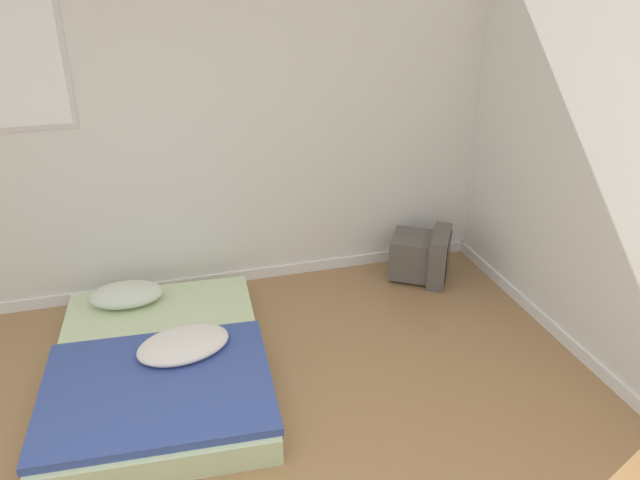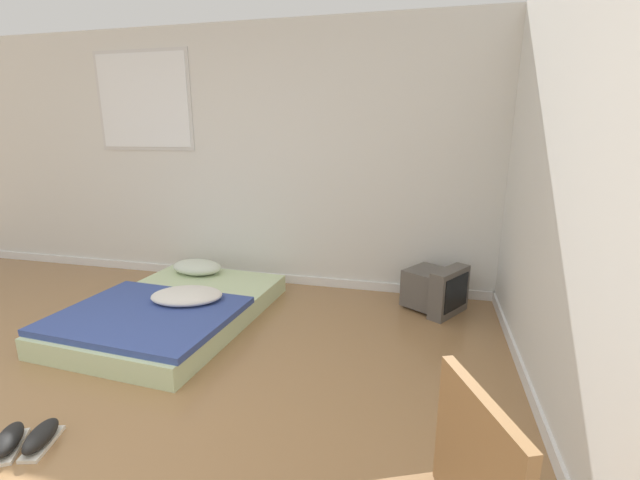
% 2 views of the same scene
% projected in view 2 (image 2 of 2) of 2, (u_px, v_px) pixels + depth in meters
% --- Properties ---
extents(wall_back, '(7.71, 0.08, 2.60)m').
position_uv_depth(wall_back, '(232.00, 159.00, 4.44)').
color(wall_back, silver).
rests_on(wall_back, ground_plane).
extents(mattress_bed, '(1.42, 1.92, 0.31)m').
position_uv_depth(mattress_bed, '(174.00, 308.00, 3.66)').
color(mattress_bed, beige).
rests_on(mattress_bed, ground_plane).
extents(crt_tv, '(0.61, 0.60, 0.42)m').
position_uv_depth(crt_tv, '(435.00, 289.00, 3.85)').
color(crt_tv, '#56514C').
rests_on(crt_tv, ground_plane).
extents(sneaker_pair, '(0.34, 0.34, 0.10)m').
position_uv_depth(sneaker_pair, '(25.00, 439.00, 2.20)').
color(sneaker_pair, silver).
rests_on(sneaker_pair, ground_plane).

